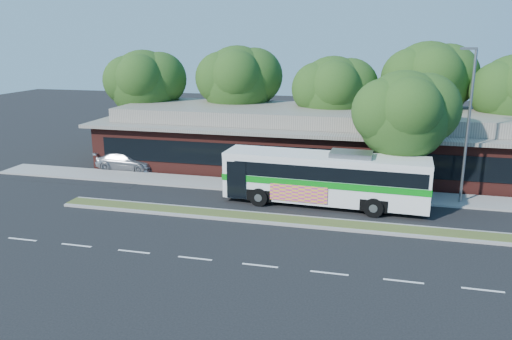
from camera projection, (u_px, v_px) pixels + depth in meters
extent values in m
plane|color=black|center=(282.00, 225.00, 26.33)|extent=(120.00, 120.00, 0.00)
cube|color=#415725|center=(284.00, 220.00, 26.87)|extent=(26.00, 1.10, 0.15)
cube|color=gray|center=(301.00, 189.00, 32.32)|extent=(44.00, 2.60, 0.12)
cube|color=black|center=(86.00, 161.00, 39.91)|extent=(14.00, 12.00, 0.01)
cube|color=#521F19|center=(315.00, 146.00, 38.11)|extent=(32.00, 10.00, 3.20)
cube|color=slate|center=(316.00, 123.00, 37.67)|extent=(33.20, 11.20, 0.24)
cube|color=slate|center=(316.00, 115.00, 37.51)|extent=(30.00, 8.00, 1.00)
cube|color=black|center=(305.00, 159.00, 33.37)|extent=(30.00, 0.06, 1.60)
cylinder|color=slate|center=(468.00, 129.00, 28.56)|extent=(0.16, 0.16, 9.00)
cube|color=slate|center=(469.00, 48.00, 27.50)|extent=(0.90, 0.18, 0.14)
cylinder|color=black|center=(146.00, 128.00, 43.39)|extent=(0.44, 0.44, 3.99)
sphere|color=#224216|center=(144.00, 84.00, 42.43)|extent=(5.80, 5.80, 5.80)
sphere|color=#224216|center=(160.00, 79.00, 42.42)|extent=(4.52, 4.52, 4.52)
cylinder|color=black|center=(238.00, 129.00, 42.43)|extent=(0.44, 0.44, 4.20)
sphere|color=#224216|center=(237.00, 82.00, 41.43)|extent=(6.00, 6.00, 6.00)
sphere|color=#224216|center=(255.00, 76.00, 41.42)|extent=(4.68, 4.68, 4.68)
cylinder|color=black|center=(331.00, 138.00, 39.68)|extent=(0.44, 0.44, 3.78)
sphere|color=#224216|center=(333.00, 92.00, 38.76)|extent=(5.60, 5.60, 5.60)
sphere|color=#224216|center=(350.00, 87.00, 38.75)|extent=(4.37, 4.37, 4.37)
cylinder|color=black|center=(423.00, 135.00, 38.90)|extent=(0.44, 0.44, 4.41)
sphere|color=#224216|center=(427.00, 83.00, 37.86)|extent=(6.20, 6.20, 6.20)
sphere|color=#224216|center=(446.00, 76.00, 37.84)|extent=(4.84, 4.84, 4.84)
cylinder|color=black|center=(509.00, 145.00, 36.63)|extent=(0.44, 0.44, 3.86)
cube|color=white|center=(325.00, 178.00, 29.05)|extent=(11.86, 3.03, 2.70)
cube|color=black|center=(330.00, 169.00, 28.83)|extent=(10.92, 3.04, 0.81)
cube|color=white|center=(325.00, 157.00, 28.74)|extent=(11.88, 3.05, 0.25)
cube|color=#058314|center=(324.00, 179.00, 29.07)|extent=(11.92, 3.09, 0.37)
cube|color=black|center=(229.00, 165.00, 30.60)|extent=(0.16, 2.20, 1.68)
cube|color=black|center=(432.00, 175.00, 27.26)|extent=(0.15, 2.05, 1.08)
cube|color=#BF3886|center=(298.00, 194.00, 28.40)|extent=(3.33, 0.20, 0.98)
cube|color=slate|center=(351.00, 154.00, 28.26)|extent=(2.42, 1.67, 0.29)
cylinder|color=black|center=(259.00, 197.00, 29.21)|extent=(1.09, 0.40, 1.08)
cylinder|color=black|center=(270.00, 186.00, 31.49)|extent=(1.09, 0.40, 1.08)
cylinder|color=black|center=(373.00, 208.00, 27.40)|extent=(1.09, 0.40, 1.08)
cylinder|color=black|center=(376.00, 195.00, 29.67)|extent=(1.09, 0.40, 1.08)
imported|color=#AAABB1|center=(126.00, 161.00, 37.25)|extent=(4.62, 1.89, 1.34)
cylinder|color=black|center=(399.00, 171.00, 30.30)|extent=(0.44, 0.44, 3.47)
sphere|color=#224216|center=(403.00, 116.00, 29.44)|extent=(5.39, 5.39, 5.39)
sphere|color=#224216|center=(425.00, 109.00, 29.42)|extent=(4.20, 4.20, 4.20)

